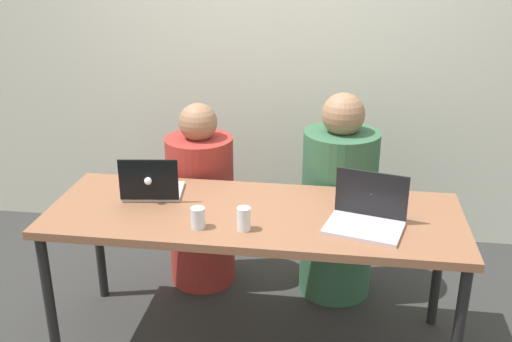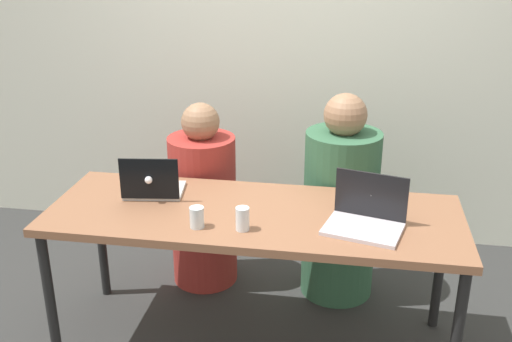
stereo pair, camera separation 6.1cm
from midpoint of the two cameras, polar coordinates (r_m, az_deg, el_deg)
ground_plane at (r=3.26m, az=0.34°, el=-15.94°), size 12.00×12.00×0.00m
back_wall at (r=3.96m, az=3.57°, el=12.31°), size 5.14×0.10×2.69m
desk at (r=2.89m, az=0.37°, el=-5.00°), size 1.98×0.71×0.76m
person_on_left at (r=3.55m, az=-4.55°, el=-3.22°), size 0.45×0.45×1.12m
person_on_right at (r=3.44m, az=8.51°, el=-3.54°), size 0.45×0.45×1.20m
laptop_front_right at (r=2.74m, az=11.04°, el=-4.32°), size 0.38×0.32×0.23m
laptop_back_left at (r=3.05m, az=-9.22°, el=-1.47°), size 0.32×0.28×0.23m
water_glass_left at (r=2.71m, az=-5.01°, el=-4.54°), size 0.07×0.07×0.10m
water_glass_center at (r=2.67m, az=-0.64°, el=-4.72°), size 0.06×0.06×0.11m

